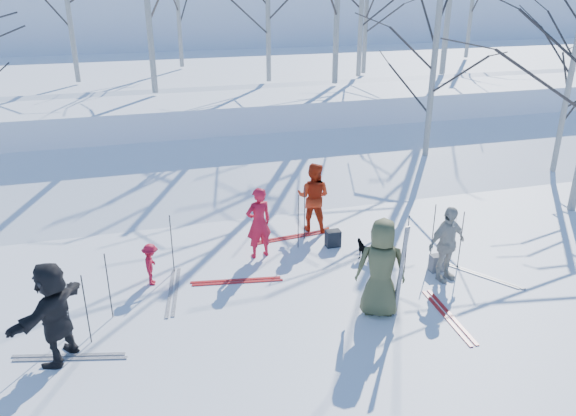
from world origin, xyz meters
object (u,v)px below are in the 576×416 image
object	(u,v)px
skier_olive_center	(381,268)
skier_red_seated	(151,264)
skier_redor_behind	(313,197)
skier_grey_west	(54,313)
skier_red_north	(259,223)
backpack_dark	(333,238)
backpack_red	(381,246)
backpack_grey	(437,263)
dog	(367,250)
skier_cream_east	(447,244)

from	to	relation	value
skier_olive_center	skier_red_seated	world-z (taller)	skier_olive_center
skier_redor_behind	skier_grey_west	world-z (taller)	skier_grey_west
skier_olive_center	skier_red_north	size ratio (longest dim) A/B	1.15
skier_red_north	backpack_dark	world-z (taller)	skier_red_north
skier_red_north	backpack_red	size ratio (longest dim) A/B	3.97
skier_red_north	backpack_grey	distance (m)	4.00
skier_red_north	backpack_red	bearing A→B (deg)	154.20
skier_olive_center	skier_redor_behind	world-z (taller)	skier_olive_center
skier_olive_center	dog	xyz separation A→B (m)	(0.67, 2.08, -0.73)
skier_cream_east	backpack_red	xyz separation A→B (m)	(-0.79, 1.42, -0.61)
skier_red_seated	backpack_red	bearing A→B (deg)	-81.18
skier_cream_east	backpack_red	distance (m)	1.73
skier_red_north	skier_olive_center	bearing A→B (deg)	107.76
skier_red_north	skier_grey_west	xyz separation A→B (m)	(-4.05, -2.72, 0.07)
skier_redor_behind	backpack_grey	size ratio (longest dim) A/B	4.61
skier_redor_behind	dog	size ratio (longest dim) A/B	3.25
skier_cream_east	backpack_grey	bearing A→B (deg)	68.21
skier_redor_behind	skier_cream_east	size ratio (longest dim) A/B	1.07
skier_red_north	dog	bearing A→B (deg)	148.68
skier_olive_center	skier_red_north	xyz separation A→B (m)	(-1.64, 2.90, -0.13)
dog	backpack_red	size ratio (longest dim) A/B	1.28
skier_red_north	skier_cream_east	bearing A→B (deg)	137.31
skier_red_seated	dog	xyz separation A→B (m)	(4.73, -0.22, -0.22)
skier_olive_center	backpack_dark	size ratio (longest dim) A/B	4.81
skier_red_seated	backpack_dark	size ratio (longest dim) A/B	2.26
skier_grey_west	backpack_grey	distance (m)	7.68
backpack_grey	skier_red_north	bearing A→B (deg)	153.70
skier_red_north	skier_cream_east	size ratio (longest dim) A/B	1.01
backpack_dark	backpack_grey	bearing A→B (deg)	-45.28
skier_grey_west	dog	size ratio (longest dim) A/B	3.33
skier_grey_west	backpack_dark	xyz separation A→B (m)	(5.84, 2.73, -0.70)
skier_red_seated	backpack_grey	size ratio (longest dim) A/B	2.38
backpack_red	skier_olive_center	bearing A→B (deg)	-115.71
skier_olive_center	skier_grey_west	world-z (taller)	skier_olive_center
skier_cream_east	skier_olive_center	bearing A→B (deg)	-171.73
skier_grey_west	backpack_grey	world-z (taller)	skier_grey_west
backpack_red	skier_redor_behind	bearing A→B (deg)	121.39
skier_cream_east	backpack_dark	bearing A→B (deg)	113.81
skier_redor_behind	skier_grey_west	xyz separation A→B (m)	(-5.69, -3.78, 0.02)
backpack_dark	skier_redor_behind	bearing A→B (deg)	98.01
skier_olive_center	skier_red_north	world-z (taller)	skier_olive_center
skier_red_north	skier_red_seated	distance (m)	2.53
dog	backpack_grey	xyz separation A→B (m)	(1.23, -0.93, -0.04)
skier_red_north	backpack_grey	size ratio (longest dim) A/B	4.38
backpack_grey	backpack_red	bearing A→B (deg)	127.74
backpack_dark	skier_red_seated	bearing A→B (deg)	-171.69
skier_red_north	backpack_red	xyz separation A→B (m)	(2.71, -0.68, -0.62)
skier_cream_east	skier_red_seated	bearing A→B (deg)	150.75
skier_red_seated	backpack_red	xyz separation A→B (m)	(5.14, -0.07, -0.24)
skier_cream_east	backpack_grey	distance (m)	0.72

